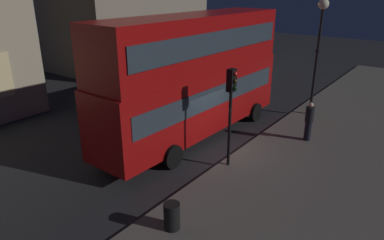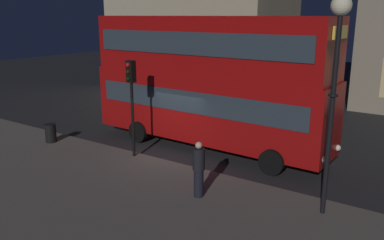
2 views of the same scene
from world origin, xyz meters
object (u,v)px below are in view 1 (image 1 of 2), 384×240
Objects in this scene: traffic_light_near_kerb at (231,98)px; litter_bin at (172,216)px; street_lamp at (320,30)px; pedestrian at (309,121)px; double_decker_bus at (195,73)px.

traffic_light_near_kerb is 4.68× the size of litter_bin.
street_lamp is 3.36× the size of pedestrian.
street_lamp is 12.94m from litter_bin.
double_decker_bus is 2.84× the size of traffic_light_near_kerb.
litter_bin is (-8.65, 0.95, -0.52)m from pedestrian.
litter_bin is (-6.08, -3.65, -2.61)m from double_decker_bus.
pedestrian is (2.57, -4.60, -2.09)m from double_decker_bus.
traffic_light_near_kerb is at bearing 168.23° from pedestrian.
traffic_light_near_kerb is 5.04m from litter_bin.
double_decker_bus reaches higher than pedestrian.
litter_bin is at bearing -167.28° from traffic_light_near_kerb.
street_lamp reaches higher than litter_bin.
litter_bin is at bearing -176.80° from pedestrian.
double_decker_bus is at bearing 150.64° from street_lamp.
traffic_light_near_kerb reaches higher than litter_bin.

